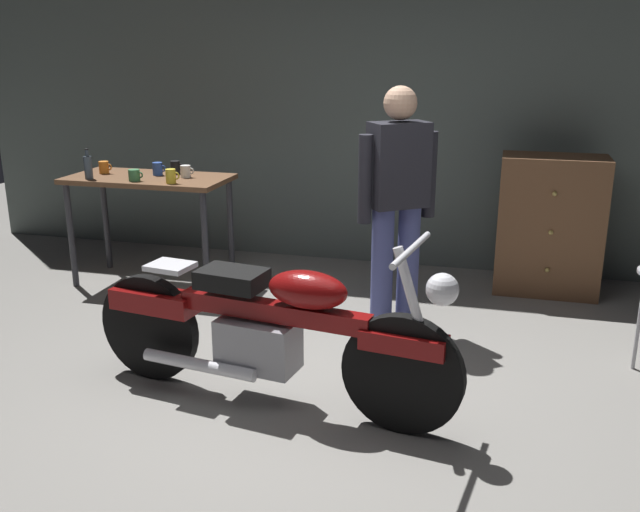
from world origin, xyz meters
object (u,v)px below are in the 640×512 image
person_standing (397,200)px  mug_yellow_tall (171,176)px  motorcycle (268,328)px  wooden_dresser (549,225)px  mug_green_speckled (134,175)px  mug_orange_travel (104,167)px  mug_white_ceramic (186,171)px  mug_black_matte (176,167)px  bottle (88,167)px  mug_blue_enamel (158,169)px

person_standing → mug_yellow_tall: 1.80m
motorcycle → wooden_dresser: wooden_dresser is taller
person_standing → mug_green_speckled: bearing=-44.1°
motorcycle → mug_yellow_tall: bearing=139.1°
mug_orange_travel → mug_yellow_tall: 0.77m
person_standing → mug_yellow_tall: bearing=-44.9°
mug_green_speckled → mug_white_ceramic: 0.40m
mug_black_matte → bottle: (-0.55, -0.40, 0.04)m
mug_blue_enamel → motorcycle: bearing=-49.0°
mug_green_speckled → person_standing: bearing=-7.6°
mug_black_matte → mug_green_speckled: bearing=-113.0°
wooden_dresser → bottle: bearing=-166.8°
mug_white_ceramic → bottle: bottle is taller
bottle → wooden_dresser: bearing=13.2°
mug_black_matte → wooden_dresser: bearing=8.2°
person_standing → mug_green_speckled: (-2.11, 0.28, 0.02)m
mug_black_matte → mug_blue_enamel: size_ratio=0.97×
mug_green_speckled → bottle: bottle is taller
mug_orange_travel → wooden_dresser: bearing=9.2°
person_standing → mug_orange_travel: size_ratio=14.70×
mug_white_ceramic → mug_blue_enamel: bearing=173.3°
motorcycle → bottle: bottle is taller
mug_orange_travel → mug_white_ceramic: bearing=1.0°
bottle → mug_orange_travel: bearing=94.0°
person_standing → mug_blue_enamel: (-2.05, 0.56, 0.03)m
motorcycle → mug_white_ceramic: same height
mug_orange_travel → mug_white_ceramic: mug_orange_travel is taller
wooden_dresser → mug_black_matte: 3.06m
mug_blue_enamel → mug_white_ceramic: bearing=-6.7°
wooden_dresser → mug_white_ceramic: size_ratio=9.62×
mug_blue_enamel → bottle: 0.54m
motorcycle → mug_white_ceramic: (-1.29, 1.76, 0.50)m
motorcycle → mug_white_ceramic: bearing=134.6°
mug_black_matte → motorcycle: bearing=-52.6°
person_standing → mug_orange_travel: bearing=-48.1°
mug_white_ceramic → motorcycle: bearing=-53.7°
mug_blue_enamel → mug_white_ceramic: size_ratio=1.01×
person_standing → mug_black_matte: bearing=-55.3°
motorcycle → mug_orange_travel: size_ratio=19.17×
person_standing → mug_orange_travel: (-2.52, 0.51, 0.03)m
motorcycle → mug_green_speckled: motorcycle is taller
mug_black_matte → mug_orange_travel: bearing=-165.5°
wooden_dresser → mug_yellow_tall: bearing=-163.7°
mug_orange_travel → bottle: bearing=-86.0°
motorcycle → mug_yellow_tall: size_ratio=19.35×
motorcycle → wooden_dresser: bearing=64.7°
motorcycle → wooden_dresser: (1.55, 2.33, 0.10)m
person_standing → motorcycle: bearing=31.6°
person_standing → mug_white_ceramic: bearing=-52.9°
mug_orange_travel → mug_white_ceramic: (0.73, 0.01, -0.00)m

